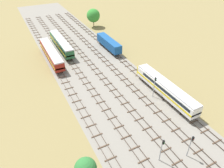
{
  "coord_description": "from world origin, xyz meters",
  "views": [
    {
      "loc": [
        -20.21,
        8.17,
        31.89
      ],
      "look_at": [
        0.0,
        47.24,
        1.5
      ],
      "focal_mm": 33.39,
      "sensor_mm": 36.0,
      "label": 1
    }
  ],
  "objects_px": {
    "diesel_railcar_left_midfar": "(61,43)",
    "signal_post_near": "(191,144)",
    "diesel_railcar_far_left_mid": "(51,53)",
    "diesel_railcar_centre_right_nearest": "(166,88)",
    "signal_post_mid": "(155,85)",
    "freight_boxcar_centre_right_near": "(109,43)",
    "signal_post_nearest": "(162,148)"
  },
  "relations": [
    {
      "from": "diesel_railcar_centre_right_nearest",
      "to": "signal_post_nearest",
      "type": "xyz_separation_m",
      "value": [
        -12.44,
        -14.02,
        0.84
      ]
    },
    {
      "from": "diesel_railcar_far_left_mid",
      "to": "signal_post_mid",
      "type": "relative_size",
      "value": 3.58
    },
    {
      "from": "diesel_railcar_far_left_mid",
      "to": "signal_post_mid",
      "type": "distance_m",
      "value": 34.75
    },
    {
      "from": "signal_post_nearest",
      "to": "signal_post_near",
      "type": "distance_m",
      "value": 5.21
    },
    {
      "from": "diesel_railcar_left_midfar",
      "to": "signal_post_nearest",
      "type": "height_order",
      "value": "signal_post_nearest"
    },
    {
      "from": "diesel_railcar_far_left_mid",
      "to": "signal_post_nearest",
      "type": "bearing_deg",
      "value": -80.65
    },
    {
      "from": "diesel_railcar_left_midfar",
      "to": "signal_post_near",
      "type": "relative_size",
      "value": 3.92
    },
    {
      "from": "diesel_railcar_centre_right_nearest",
      "to": "diesel_railcar_far_left_mid",
      "type": "distance_m",
      "value": 37.11
    },
    {
      "from": "diesel_railcar_centre_right_nearest",
      "to": "freight_boxcar_centre_right_near",
      "type": "bearing_deg",
      "value": 89.99
    },
    {
      "from": "freight_boxcar_centre_right_near",
      "to": "signal_post_mid",
      "type": "bearing_deg",
      "value": -94.87
    },
    {
      "from": "diesel_railcar_left_midfar",
      "to": "signal_post_nearest",
      "type": "distance_m",
      "value": 51.72
    },
    {
      "from": "diesel_railcar_far_left_mid",
      "to": "diesel_railcar_left_midfar",
      "type": "xyz_separation_m",
      "value": [
        4.98,
        6.32,
        0.0
      ]
    },
    {
      "from": "diesel_railcar_centre_right_nearest",
      "to": "signal_post_mid",
      "type": "relative_size",
      "value": 3.58
    },
    {
      "from": "diesel_railcar_left_midfar",
      "to": "freight_boxcar_centre_right_near",
      "type": "bearing_deg",
      "value": -25.37
    },
    {
      "from": "diesel_railcar_left_midfar",
      "to": "signal_post_near",
      "type": "xyz_separation_m",
      "value": [
        7.47,
        -53.21,
        0.73
      ]
    },
    {
      "from": "diesel_railcar_far_left_mid",
      "to": "signal_post_near",
      "type": "distance_m",
      "value": 48.52
    },
    {
      "from": "freight_boxcar_centre_right_near",
      "to": "diesel_railcar_left_midfar",
      "type": "distance_m",
      "value": 16.53
    },
    {
      "from": "diesel_railcar_centre_right_nearest",
      "to": "freight_boxcar_centre_right_near",
      "type": "xyz_separation_m",
      "value": [
        0.01,
        30.55,
        -0.15
      ]
    },
    {
      "from": "freight_boxcar_centre_right_near",
      "to": "signal_post_nearest",
      "type": "height_order",
      "value": "signal_post_nearest"
    },
    {
      "from": "signal_post_nearest",
      "to": "signal_post_near",
      "type": "height_order",
      "value": "signal_post_nearest"
    },
    {
      "from": "diesel_railcar_far_left_mid",
      "to": "signal_post_near",
      "type": "bearing_deg",
      "value": -75.14
    },
    {
      "from": "freight_boxcar_centre_right_near",
      "to": "diesel_railcar_far_left_mid",
      "type": "distance_m",
      "value": 19.93
    },
    {
      "from": "signal_post_nearest",
      "to": "diesel_railcar_left_midfar",
      "type": "bearing_deg",
      "value": 92.76
    },
    {
      "from": "diesel_railcar_centre_right_nearest",
      "to": "diesel_railcar_far_left_mid",
      "type": "relative_size",
      "value": 1.0
    },
    {
      "from": "diesel_railcar_centre_right_nearest",
      "to": "signal_post_nearest",
      "type": "bearing_deg",
      "value": -131.59
    },
    {
      "from": "freight_boxcar_centre_right_near",
      "to": "signal_post_mid",
      "type": "relative_size",
      "value": 2.45
    },
    {
      "from": "signal_post_mid",
      "to": "diesel_railcar_far_left_mid",
      "type": "bearing_deg",
      "value": 120.1
    },
    {
      "from": "freight_boxcar_centre_right_near",
      "to": "signal_post_near",
      "type": "xyz_separation_m",
      "value": [
        -7.47,
        -46.13,
        0.88
      ]
    },
    {
      "from": "diesel_railcar_left_midfar",
      "to": "signal_post_near",
      "type": "bearing_deg",
      "value": -82.01
    },
    {
      "from": "freight_boxcar_centre_right_near",
      "to": "signal_post_nearest",
      "type": "relative_size",
      "value": 2.58
    },
    {
      "from": "diesel_railcar_centre_right_nearest",
      "to": "signal_post_near",
      "type": "xyz_separation_m",
      "value": [
        -7.47,
        -15.57,
        0.73
      ]
    },
    {
      "from": "freight_boxcar_centre_right_near",
      "to": "signal_post_near",
      "type": "bearing_deg",
      "value": -99.2
    }
  ]
}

